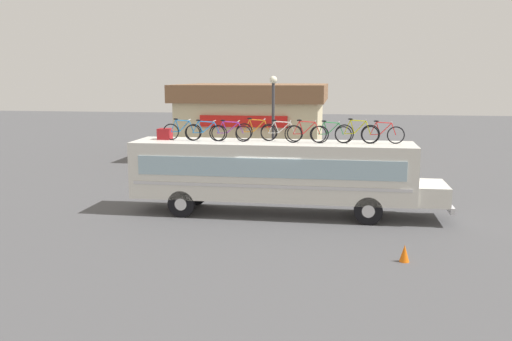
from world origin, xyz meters
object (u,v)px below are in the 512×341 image
object	(u,v)px
rooftop_bicycle_7	(331,134)
rooftop_bicycle_6	(306,133)
rooftop_bicycle_2	(206,132)
luggage_bag_1	(165,134)
bus	(277,171)
rooftop_bicycle_8	(357,133)
rooftop_bicycle_4	(256,131)
rooftop_bicycle_5	(282,132)
rooftop_bicycle_3	(230,132)
rooftop_bicycle_1	(182,131)
traffic_cone	(404,253)
street_lamp	(273,119)
rooftop_bicycle_9	(383,134)

from	to	relation	value
rooftop_bicycle_7	rooftop_bicycle_6	bearing A→B (deg)	-167.77
rooftop_bicycle_2	luggage_bag_1	bearing A→B (deg)	169.95
bus	rooftop_bicycle_8	distance (m)	3.49
rooftop_bicycle_4	rooftop_bicycle_8	distance (m)	4.01
bus	rooftop_bicycle_5	size ratio (longest dim) A/B	7.28
rooftop_bicycle_7	rooftop_bicycle_3	bearing A→B (deg)	-177.67
rooftop_bicycle_5	rooftop_bicycle_1	bearing A→B (deg)	-176.27
rooftop_bicycle_8	rooftop_bicycle_3	bearing A→B (deg)	-178.78
luggage_bag_1	rooftop_bicycle_8	size ratio (longest dim) A/B	0.30
rooftop_bicycle_7	traffic_cone	bearing A→B (deg)	-65.37
rooftop_bicycle_6	rooftop_bicycle_8	size ratio (longest dim) A/B	1.00
rooftop_bicycle_6	rooftop_bicycle_3	bearing A→B (deg)	179.25
rooftop_bicycle_2	rooftop_bicycle_3	xyz separation A→B (m)	(0.99, 0.01, 0.00)
luggage_bag_1	rooftop_bicycle_7	size ratio (longest dim) A/B	0.32
traffic_cone	rooftop_bicycle_2	bearing A→B (deg)	145.62
rooftop_bicycle_5	street_lamp	size ratio (longest dim) A/B	0.31
traffic_cone	luggage_bag_1	bearing A→B (deg)	149.73
luggage_bag_1	rooftop_bicycle_9	xyz separation A→B (m)	(8.77, -0.07, 0.15)
rooftop_bicycle_2	rooftop_bicycle_9	xyz separation A→B (m)	(6.95, 0.26, 0.01)
luggage_bag_1	rooftop_bicycle_2	bearing A→B (deg)	-10.05
rooftop_bicycle_9	rooftop_bicycle_8	bearing A→B (deg)	-171.80
rooftop_bicycle_5	rooftop_bicycle_7	distance (m)	1.96
rooftop_bicycle_3	street_lamp	distance (m)	5.01
traffic_cone	rooftop_bicycle_4	bearing A→B (deg)	134.25
luggage_bag_1	rooftop_bicycle_5	distance (m)	4.83
traffic_cone	bus	bearing A→B (deg)	131.18
bus	rooftop_bicycle_9	bearing A→B (deg)	2.25
rooftop_bicycle_7	rooftop_bicycle_8	bearing A→B (deg)	-3.09
street_lamp	rooftop_bicycle_6	bearing A→B (deg)	-68.64
rooftop_bicycle_9	street_lamp	distance (m)	6.71
rooftop_bicycle_2	rooftop_bicycle_5	world-z (taller)	rooftop_bicycle_2
rooftop_bicycle_3	rooftop_bicycle_9	distance (m)	5.97
bus	rooftop_bicycle_7	size ratio (longest dim) A/B	7.66
rooftop_bicycle_5	rooftop_bicycle_6	distance (m)	1.10
bus	luggage_bag_1	bearing A→B (deg)	177.22
street_lamp	rooftop_bicycle_9	bearing A→B (deg)	-43.69
rooftop_bicycle_3	street_lamp	xyz separation A→B (m)	(1.11, 4.88, 0.18)
rooftop_bicycle_1	rooftop_bicycle_8	world-z (taller)	rooftop_bicycle_8
rooftop_bicycle_1	rooftop_bicycle_5	bearing A→B (deg)	3.73
rooftop_bicycle_4	rooftop_bicycle_5	distance (m)	1.03
rooftop_bicycle_1	rooftop_bicycle_9	bearing A→B (deg)	0.91
luggage_bag_1	rooftop_bicycle_6	size ratio (longest dim) A/B	0.30
rooftop_bicycle_1	rooftop_bicycle_7	world-z (taller)	rooftop_bicycle_1
bus	rooftop_bicycle_5	xyz separation A→B (m)	(0.15, 0.30, 1.53)
rooftop_bicycle_1	rooftop_bicycle_5	size ratio (longest dim) A/B	0.95
bus	luggage_bag_1	size ratio (longest dim) A/B	23.85
rooftop_bicycle_2	rooftop_bicycle_8	world-z (taller)	rooftop_bicycle_8
rooftop_bicycle_5	traffic_cone	distance (m)	7.56
bus	rooftop_bicycle_5	world-z (taller)	rooftop_bicycle_5
rooftop_bicycle_7	street_lamp	world-z (taller)	street_lamp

